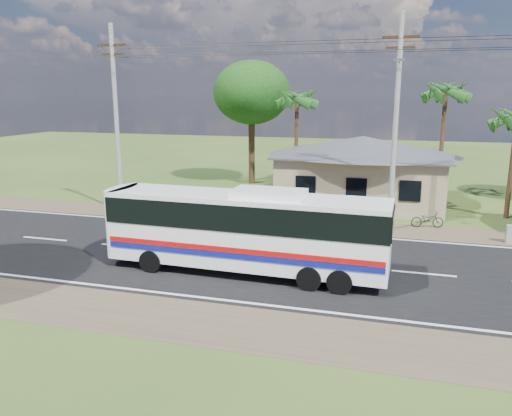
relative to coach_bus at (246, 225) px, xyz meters
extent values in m
plane|color=#2C4A1A|center=(2.42, 1.80, -2.00)|extent=(120.00, 120.00, 0.00)
cube|color=black|center=(2.42, 1.80, -1.99)|extent=(120.00, 10.00, 0.02)
cube|color=brown|center=(2.42, 8.30, -1.99)|extent=(120.00, 3.00, 0.01)
cube|color=brown|center=(2.42, -4.70, -1.99)|extent=(120.00, 3.00, 0.01)
cube|color=silver|center=(2.42, 6.50, -1.97)|extent=(120.00, 0.15, 0.01)
cube|color=silver|center=(2.42, -2.90, -1.97)|extent=(120.00, 0.15, 0.01)
cube|color=silver|center=(2.42, 1.80, -1.97)|extent=(120.00, 0.15, 0.01)
cube|color=tan|center=(3.42, 14.80, -0.40)|extent=(10.00, 8.00, 3.20)
cube|color=#4C4F54|center=(3.42, 14.80, 1.25)|extent=(10.60, 8.60, 0.10)
pyramid|color=#4C4F54|center=(3.42, 14.80, 2.40)|extent=(12.40, 10.00, 1.20)
cube|color=black|center=(0.42, 10.78, -0.30)|extent=(1.20, 0.08, 1.20)
cube|color=black|center=(3.42, 10.78, -0.30)|extent=(1.20, 0.08, 1.20)
cube|color=black|center=(6.42, 10.78, -0.30)|extent=(1.20, 0.08, 1.20)
cylinder|color=#9E9E99|center=(-10.58, 8.30, 3.50)|extent=(0.26, 0.26, 11.00)
cube|color=#362613|center=(-10.58, 8.30, 7.80)|extent=(1.80, 0.12, 0.12)
cube|color=#362613|center=(-10.58, 8.30, 7.30)|extent=(1.40, 0.10, 0.10)
cylinder|color=#9E9E99|center=(5.42, 8.30, 3.50)|extent=(0.26, 0.26, 11.00)
cube|color=#362613|center=(5.42, 8.30, 7.80)|extent=(1.80, 0.12, 0.12)
cube|color=#362613|center=(5.42, 8.30, 7.30)|extent=(1.40, 0.10, 0.10)
cylinder|color=gray|center=(5.42, 7.30, 6.60)|extent=(0.08, 2.00, 0.08)
cube|color=gray|center=(5.42, 6.30, 6.60)|extent=(0.50, 0.18, 0.12)
cylinder|color=black|center=(-2.58, 8.30, 7.60)|extent=(16.00, 0.02, 0.02)
cylinder|color=#47301E|center=(11.92, 12.80, 1.00)|extent=(0.28, 0.28, 6.00)
cylinder|color=#47301E|center=(8.42, 17.30, 1.75)|extent=(0.28, 0.28, 7.50)
cylinder|color=#47301E|center=(-1.58, 17.80, 1.50)|extent=(0.28, 0.28, 7.00)
cylinder|color=#47301E|center=(-5.58, 19.80, 0.98)|extent=(0.50, 0.50, 5.95)
ellipsoid|color=#11330E|center=(-5.58, 19.80, 5.15)|extent=(6.00, 6.00, 4.92)
cube|color=white|center=(-0.01, 0.00, -0.18)|extent=(11.23, 2.61, 2.79)
cube|color=black|center=(-0.01, 0.00, 0.52)|extent=(11.28, 2.67, 1.02)
cube|color=black|center=(-5.59, 0.14, 0.19)|extent=(0.17, 2.14, 1.68)
cube|color=#B20A0B|center=(-0.04, -1.18, -0.69)|extent=(10.99, 0.32, 0.20)
cube|color=navy|center=(-0.04, -1.18, -0.93)|extent=(10.99, 0.32, 0.20)
cube|color=white|center=(0.93, -0.02, 1.36)|extent=(2.83, 1.56, 0.28)
cylinder|color=black|center=(-3.76, -0.97, -1.53)|extent=(0.94, 0.35, 0.93)
cylinder|color=black|center=(-3.70, 1.17, -1.53)|extent=(0.94, 0.35, 0.93)
cylinder|color=black|center=(2.76, -1.14, -1.53)|extent=(0.94, 0.35, 0.93)
cylinder|color=black|center=(2.82, 1.00, -1.53)|extent=(0.94, 0.35, 0.93)
cylinder|color=black|center=(3.88, -1.17, -1.53)|extent=(0.94, 0.35, 0.93)
cylinder|color=black|center=(3.93, 0.97, -1.53)|extent=(0.94, 0.35, 0.93)
imported|color=black|center=(7.39, 9.36, -1.55)|extent=(1.80, 0.95, 0.90)
camera|label=1|loc=(5.60, -18.30, 5.13)|focal=35.00mm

